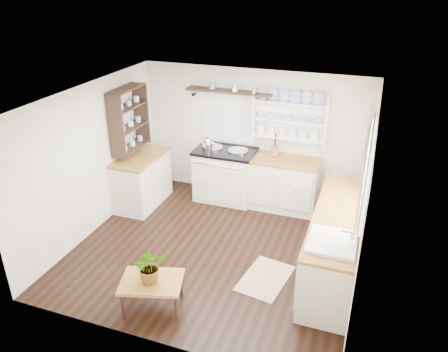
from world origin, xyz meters
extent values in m
cube|color=black|center=(0.00, 0.00, 0.00)|extent=(4.00, 3.80, 0.01)
cube|color=beige|center=(0.00, 1.90, 1.15)|extent=(4.00, 0.02, 2.30)
cube|color=beige|center=(2.00, 0.00, 1.15)|extent=(0.02, 3.80, 2.30)
cube|color=beige|center=(-2.00, 0.00, 1.15)|extent=(0.02, 3.80, 2.30)
cube|color=white|center=(0.00, 0.00, 2.30)|extent=(4.00, 3.80, 0.01)
cube|color=white|center=(1.96, 0.15, 1.50)|extent=(0.04, 1.40, 1.00)
cube|color=white|center=(1.94, 0.15, 1.50)|extent=(0.02, 1.50, 1.10)
cube|color=beige|center=(1.92, 0.15, 2.08)|extent=(0.04, 1.55, 0.18)
cube|color=silver|center=(-0.40, 1.57, 0.45)|extent=(1.01, 0.66, 0.89)
cube|color=black|center=(-0.40, 1.57, 0.92)|extent=(1.05, 0.70, 0.05)
cylinder|color=silver|center=(-0.63, 1.57, 0.96)|extent=(0.34, 0.34, 0.03)
cylinder|color=silver|center=(-0.16, 1.57, 0.96)|extent=(0.34, 0.34, 0.03)
cylinder|color=silver|center=(-0.40, 1.20, 0.79)|extent=(0.91, 0.02, 0.02)
cube|color=beige|center=(0.60, 1.60, 0.44)|extent=(1.25, 0.60, 0.88)
cube|color=brown|center=(0.60, 1.60, 0.88)|extent=(1.27, 0.63, 0.04)
cube|color=beige|center=(1.70, 0.10, 0.44)|extent=(0.60, 2.40, 0.88)
cube|color=brown|center=(1.70, 0.10, 0.88)|extent=(0.62, 2.43, 0.04)
cube|color=white|center=(1.70, -0.65, 0.80)|extent=(0.55, 0.60, 0.28)
cylinder|color=silver|center=(1.90, -0.65, 1.00)|extent=(0.02, 0.02, 0.22)
cube|color=beige|center=(-1.70, 0.90, 0.44)|extent=(0.60, 1.10, 0.88)
cube|color=brown|center=(-1.70, 0.90, 0.88)|extent=(0.62, 1.13, 0.04)
cube|color=white|center=(0.65, 1.88, 1.55)|extent=(1.20, 0.03, 0.90)
cube|color=white|center=(0.65, 1.79, 1.55)|extent=(1.20, 0.22, 0.02)
cylinder|color=navy|center=(0.65, 1.80, 1.82)|extent=(0.20, 0.02, 0.20)
cube|color=black|center=(-0.40, 1.77, 1.92)|extent=(1.50, 0.24, 0.04)
cone|color=black|center=(-1.05, 1.84, 1.81)|extent=(0.06, 0.20, 0.06)
cone|color=black|center=(0.25, 1.84, 1.81)|extent=(0.06, 0.20, 0.06)
cube|color=black|center=(-1.84, 0.90, 1.55)|extent=(0.28, 0.80, 1.05)
cylinder|color=#995538|center=(0.44, 1.68, 0.99)|extent=(0.14, 0.14, 0.16)
cube|color=brown|center=(-0.28, -1.40, 0.38)|extent=(0.85, 0.71, 0.04)
cylinder|color=black|center=(-0.53, -1.69, 0.18)|extent=(0.04, 0.04, 0.36)
cylinder|color=black|center=(-0.64, -1.28, 0.18)|extent=(0.04, 0.04, 0.36)
cylinder|color=black|center=(0.08, -1.52, 0.18)|extent=(0.04, 0.04, 0.36)
cylinder|color=black|center=(-0.04, -1.11, 0.18)|extent=(0.04, 0.04, 0.36)
imported|color=#3F7233|center=(-0.28, -1.40, 0.61)|extent=(0.51, 0.49, 0.43)
cube|color=#8A7350|center=(0.88, -0.42, 0.01)|extent=(0.68, 0.93, 0.02)
camera|label=1|loc=(1.95, -5.04, 3.77)|focal=35.00mm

